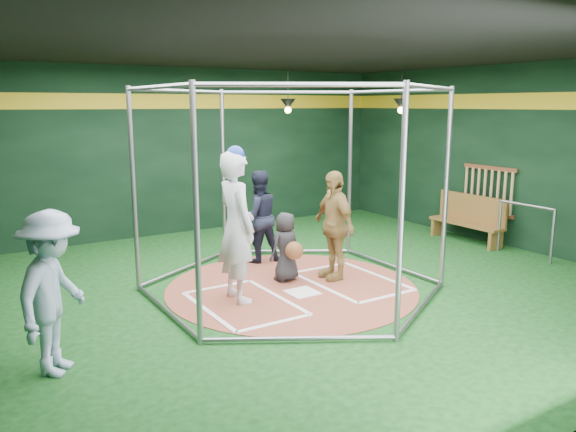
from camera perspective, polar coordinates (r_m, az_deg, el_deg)
room_shell at (r=8.22m, az=0.34°, el=4.37°), size 10.10×9.10×3.53m
clay_disc at (r=8.60m, az=0.36°, el=-7.28°), size 3.80×3.80×0.01m
home_plate at (r=8.35m, az=1.47°, el=-7.75°), size 0.43×0.43×0.01m
batter_box_left at (r=7.94m, az=-4.52°, el=-8.83°), size 1.17×1.77×0.01m
batter_box_right at (r=8.93m, az=6.41°, el=-6.57°), size 1.17×1.77×0.01m
batting_cage at (r=8.24m, az=0.37°, el=2.61°), size 4.05×4.67×3.00m
bat_rack at (r=11.93m, az=19.66°, el=2.47°), size 0.07×1.25×0.98m
pendant_lamp_near at (r=12.37m, az=-0.01°, el=11.28°), size 0.34×0.34×0.90m
pendant_lamp_far at (r=12.20m, az=11.43°, el=11.06°), size 0.34×0.34×0.90m
batter_figure at (r=7.82m, az=-5.25°, el=-0.97°), size 0.52×0.78×2.18m
visitor_leopard at (r=8.87m, az=4.66°, el=-0.92°), size 0.49×1.04×1.72m
catcher_figure at (r=8.76m, az=-0.17°, el=-3.18°), size 0.58×0.60×1.09m
umpire at (r=9.82m, az=-3.07°, el=-0.04°), size 0.84×0.68×1.61m
bystander_blue at (r=6.23m, az=-22.78°, el=-7.24°), size 1.17×1.27×1.72m
dugout_bench at (r=11.91m, az=17.89°, el=-0.18°), size 0.38×1.64×0.96m
steel_railing at (r=11.03m, az=22.98°, el=-0.52°), size 0.05×1.14×0.98m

